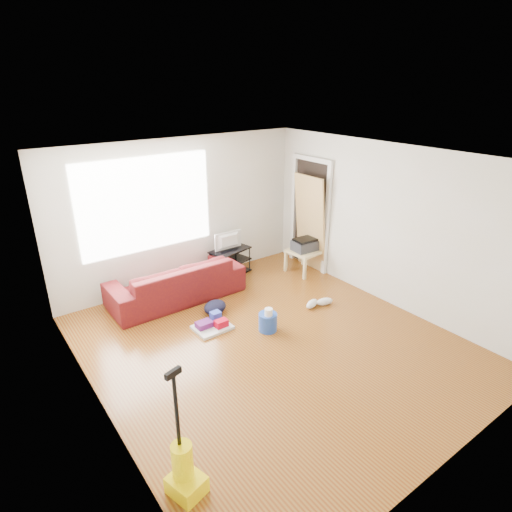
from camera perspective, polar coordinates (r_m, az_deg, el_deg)
room at (r=5.51m, az=1.94°, el=0.17°), size 4.51×5.01×2.51m
sofa at (r=7.20m, az=-10.41°, el=-5.58°), size 2.17×0.85×0.63m
tv_stand at (r=7.83m, az=-3.46°, el=-0.74°), size 0.80×0.56×0.50m
tv at (r=7.68m, az=-3.53°, el=2.00°), size 0.55×0.07×0.32m
side_table at (r=7.94m, az=6.47°, el=0.33°), size 0.57×0.57×0.43m
printer at (r=7.87m, az=6.52°, el=1.52°), size 0.45×0.35×0.22m
bucket at (r=6.25m, az=1.58°, el=-9.83°), size 0.30×0.30×0.27m
toilet_paper at (r=6.12m, az=1.68°, el=-8.57°), size 0.12×0.12×0.11m
cleaning_tray at (r=6.30m, az=-5.81°, el=-9.07°), size 0.52×0.42×0.19m
backpack at (r=6.70m, az=-5.46°, el=-7.55°), size 0.41×0.35×0.20m
sneakers at (r=6.90m, az=8.30°, el=-6.18°), size 0.52×0.27×0.12m
vacuum at (r=4.17m, az=-9.54°, el=-26.38°), size 0.33×0.36×1.26m
door_panel at (r=8.25m, az=6.93°, el=-1.56°), size 0.22×0.72×1.79m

